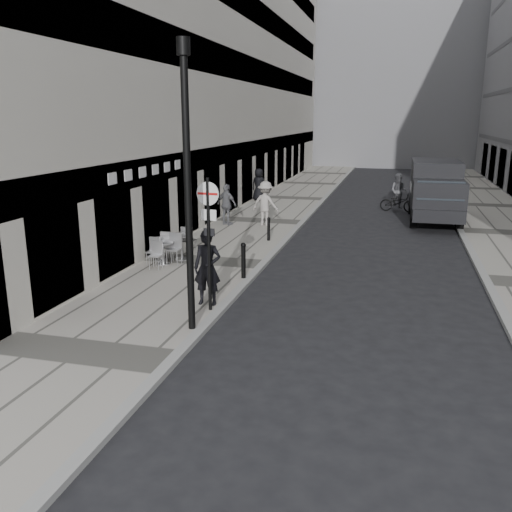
{
  "coord_description": "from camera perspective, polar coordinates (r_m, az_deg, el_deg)",
  "views": [
    {
      "loc": [
        4.2,
        -6.52,
        4.88
      ],
      "look_at": [
        0.8,
        6.54,
        1.4
      ],
      "focal_mm": 38.0,
      "sensor_mm": 36.0,
      "label": 1
    }
  ],
  "objects": [
    {
      "name": "cyclist",
      "position": [
        29.67,
        14.75,
        6.04
      ],
      "size": [
        1.93,
        0.9,
        2.01
      ],
      "rotation": [
        0.0,
        0.0,
        -0.14
      ],
      "color": "black",
      "rests_on": "ground"
    },
    {
      "name": "building_left",
      "position": [
        32.92,
        -3.85,
        21.61
      ],
      "size": [
        4.0,
        45.0,
        18.0
      ],
      "primitive_type": "cube",
      "color": "beige",
      "rests_on": "ground"
    },
    {
      "name": "pedestrian_a",
      "position": [
        24.52,
        -3.09,
        5.43
      ],
      "size": [
        1.17,
        0.86,
        1.85
      ],
      "primitive_type": "imported",
      "rotation": [
        0.0,
        0.0,
        2.71
      ],
      "color": "slate",
      "rests_on": "sidewalk"
    },
    {
      "name": "sign_post",
      "position": [
        13.31,
        -5.01,
        3.07
      ],
      "size": [
        0.57,
        0.11,
        3.34
      ],
      "rotation": [
        0.0,
        0.0,
        -0.08
      ],
      "color": "black",
      "rests_on": "sidewalk"
    },
    {
      "name": "far_sidewalk",
      "position": [
        25.45,
        25.19,
        2.14
      ],
      "size": [
        4.0,
        60.0,
        0.12
      ],
      "primitive_type": "cube",
      "color": "gray",
      "rests_on": "ground"
    },
    {
      "name": "bollard_far",
      "position": [
        16.37,
        -1.33,
        -0.6
      ],
      "size": [
        0.14,
        0.14,
        1.02
      ],
      "primitive_type": "cylinder",
      "color": "black",
      "rests_on": "sidewalk"
    },
    {
      "name": "cafe_table_mid",
      "position": [
        18.68,
        -7.82,
        1.2
      ],
      "size": [
        0.8,
        1.81,
        1.03
      ],
      "color": "#A3A3A5",
      "rests_on": "sidewalk"
    },
    {
      "name": "building_far",
      "position": [
        62.88,
        12.83,
        19.69
      ],
      "size": [
        24.0,
        16.0,
        22.0
      ],
      "primitive_type": "cube",
      "color": "slate",
      "rests_on": "ground"
    },
    {
      "name": "cafe_table_near",
      "position": [
        18.18,
        -9.75,
        0.51
      ],
      "size": [
        0.69,
        1.55,
        0.88
      ],
      "color": "silver",
      "rests_on": "sidewalk"
    },
    {
      "name": "pedestrian_b",
      "position": [
        24.33,
        1.01,
        5.53
      ],
      "size": [
        1.42,
        1.02,
        1.98
      ],
      "primitive_type": "imported",
      "rotation": [
        0.0,
        0.0,
        2.9
      ],
      "color": "#9C9690",
      "rests_on": "sidewalk"
    },
    {
      "name": "lamppost",
      "position": [
        11.92,
        -7.24,
        8.38
      ],
      "size": [
        0.28,
        0.28,
        6.33
      ],
      "color": "black",
      "rests_on": "sidewalk"
    },
    {
      "name": "panel_van",
      "position": [
        27.35,
        18.39,
        6.82
      ],
      "size": [
        2.28,
        6.03,
        2.83
      ],
      "rotation": [
        0.0,
        0.0,
        0.0
      ],
      "color": "black",
      "rests_on": "ground"
    },
    {
      "name": "ground",
      "position": [
        9.16,
        -16.17,
        -18.35
      ],
      "size": [
        120.0,
        120.0,
        0.0
      ],
      "primitive_type": "plane",
      "color": "black",
      "rests_on": "ground"
    },
    {
      "name": "bollard_near",
      "position": [
        21.41,
        1.33,
        2.79
      ],
      "size": [
        0.12,
        0.12,
        0.87
      ],
      "primitive_type": "cylinder",
      "color": "black",
      "rests_on": "sidewalk"
    },
    {
      "name": "pedestrian_c",
      "position": [
        31.79,
        0.29,
        7.53
      ],
      "size": [
        1.02,
        0.79,
        1.86
      ],
      "primitive_type": "imported",
      "rotation": [
        0.0,
        0.0,
        2.9
      ],
      "color": "black",
      "rests_on": "sidewalk"
    },
    {
      "name": "sidewalk",
      "position": [
        25.75,
        0.4,
        3.66
      ],
      "size": [
        4.0,
        60.0,
        0.12
      ],
      "primitive_type": "cube",
      "color": "gray",
      "rests_on": "ground"
    },
    {
      "name": "walking_man",
      "position": [
        14.01,
        -5.14,
        -1.24
      ],
      "size": [
        0.75,
        0.52,
        1.96
      ],
      "primitive_type": "imported",
      "rotation": [
        0.0,
        0.0,
        0.07
      ],
      "color": "black",
      "rests_on": "sidewalk"
    },
    {
      "name": "cafe_table_far",
      "position": [
        18.66,
        -10.0,
        0.9
      ],
      "size": [
        0.7,
        1.59,
        0.91
      ],
      "color": "silver",
      "rests_on": "sidewalk"
    }
  ]
}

